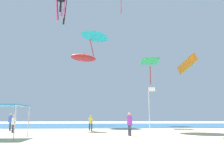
% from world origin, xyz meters
% --- Properties ---
extents(ground, '(110.00, 110.00, 0.10)m').
position_xyz_m(ground, '(0.00, 0.00, -0.05)').
color(ground, beige).
extents(ocean_strip, '(110.00, 21.13, 0.03)m').
position_xyz_m(ocean_strip, '(0.00, 24.69, 0.01)').
color(ocean_strip, '#28608C').
rests_on(ocean_strip, ground).
extents(canopy_tent, '(2.82, 2.91, 2.32)m').
position_xyz_m(canopy_tent, '(-7.28, 0.83, 2.19)').
color(canopy_tent, '#B2B2B7').
rests_on(canopy_tent, ground).
extents(person_near_tent, '(0.43, 0.48, 1.82)m').
position_xyz_m(person_near_tent, '(1.87, 2.92, 1.07)').
color(person_near_tent, '#33384C').
rests_on(person_near_tent, ground).
extents(person_leftmost, '(0.40, 0.40, 1.67)m').
position_xyz_m(person_leftmost, '(-1.51, 9.92, 0.98)').
color(person_leftmost, '#33384C').
rests_on(person_leftmost, ground).
extents(person_central, '(0.39, 0.44, 1.65)m').
position_xyz_m(person_central, '(-8.71, 7.02, 0.97)').
color(person_central, '#33384C').
rests_on(person_central, ground).
extents(person_rightmost, '(0.44, 0.49, 1.86)m').
position_xyz_m(person_rightmost, '(-10.29, 10.40, 1.09)').
color(person_rightmost, '#33384C').
rests_on(person_rightmost, ground).
extents(banner_flag, '(0.61, 0.06, 4.04)m').
position_xyz_m(banner_flag, '(3.79, 4.07, 2.40)').
color(banner_flag, silver).
rests_on(banner_flag, ground).
extents(kite_diamond_green, '(3.04, 3.02, 4.35)m').
position_xyz_m(kite_diamond_green, '(8.11, 22.64, 10.76)').
color(kite_diamond_green, green).
extents(kite_delta_teal, '(5.45, 5.41, 3.68)m').
position_xyz_m(kite_delta_teal, '(-1.37, 17.99, 13.97)').
color(kite_delta_teal, teal).
extents(kite_inflatable_red, '(5.25, 3.61, 2.02)m').
position_xyz_m(kite_inflatable_red, '(-3.68, 26.43, 12.43)').
color(kite_inflatable_red, red).
extents(kite_parafoil_orange, '(1.75, 4.21, 2.67)m').
position_xyz_m(kite_parafoil_orange, '(12.66, 17.55, 9.31)').
color(kite_parafoil_orange, orange).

